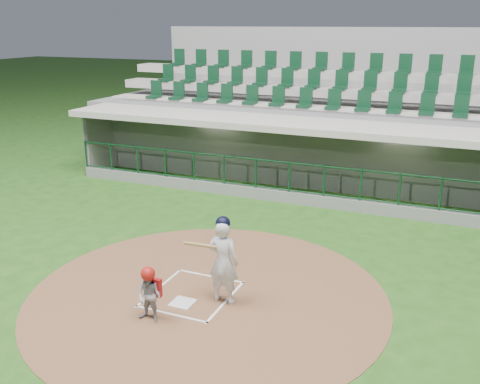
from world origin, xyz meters
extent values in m
plane|color=#1F4914|center=(0.00, 0.00, 0.00)|extent=(120.00, 120.00, 0.00)
cylinder|color=brown|center=(0.30, -0.20, 0.01)|extent=(7.20, 7.20, 0.01)
cube|color=silver|center=(0.00, -0.70, 0.02)|extent=(0.43, 0.43, 0.02)
cube|color=white|center=(-0.75, -0.30, 0.02)|extent=(0.05, 1.80, 0.01)
cube|color=white|center=(0.75, -0.30, 0.02)|extent=(0.05, 1.80, 0.01)
cube|color=white|center=(0.00, 0.55, 0.02)|extent=(1.55, 0.05, 0.01)
cube|color=white|center=(0.00, -1.15, 0.02)|extent=(1.55, 0.05, 0.01)
cube|color=slate|center=(0.00, 7.50, -0.55)|extent=(15.00, 3.00, 0.10)
cube|color=slate|center=(0.00, 9.10, 0.85)|extent=(15.00, 0.20, 2.70)
cube|color=#A5A092|center=(0.00, 8.98, 1.10)|extent=(13.50, 0.04, 0.90)
cube|color=slate|center=(-7.50, 7.50, 0.85)|extent=(0.20, 3.00, 2.70)
cube|color=#AAA499|center=(0.00, 7.25, 2.30)|extent=(15.40, 3.50, 0.20)
cube|color=slate|center=(0.00, 5.95, 0.15)|extent=(15.00, 0.15, 0.40)
cube|color=black|center=(0.00, 5.95, 1.73)|extent=(15.00, 0.01, 0.95)
cube|color=brown|center=(0.00, 8.55, -0.28)|extent=(12.75, 0.40, 0.45)
cube|color=white|center=(-3.00, 7.50, 2.17)|extent=(1.30, 0.35, 0.04)
cube|color=white|center=(3.00, 7.50, 2.17)|extent=(1.30, 0.35, 0.04)
imported|color=#A91B12|center=(-4.33, 8.43, 0.33)|extent=(1.23, 0.99, 1.66)
imported|color=#AD1512|center=(-1.95, 8.30, 0.31)|extent=(1.02, 0.62, 1.62)
imported|color=#AA1812|center=(0.36, 8.40, 0.38)|extent=(0.99, 0.78, 1.77)
imported|color=#A31A11|center=(3.69, 8.50, 0.40)|extent=(1.75, 0.88, 1.81)
cube|color=slate|center=(0.00, 10.75, 1.15)|extent=(17.00, 6.50, 2.50)
cube|color=#ABA49A|center=(0.00, 9.25, 2.30)|extent=(16.60, 0.95, 0.30)
cube|color=gray|center=(0.00, 10.20, 2.85)|extent=(16.60, 0.95, 0.30)
cube|color=#9B958C|center=(0.00, 11.15, 3.40)|extent=(16.60, 0.95, 0.30)
cube|color=gray|center=(0.00, 14.10, 2.53)|extent=(17.00, 0.25, 5.05)
imported|color=silver|center=(0.71, -0.31, 0.86)|extent=(0.63, 0.42, 1.70)
sphere|color=black|center=(0.71, -0.31, 1.65)|extent=(0.28, 0.28, 0.28)
cylinder|color=tan|center=(0.46, -0.56, 1.25)|extent=(0.58, 0.79, 0.39)
imported|color=#949399|center=(-0.24, -1.48, 0.51)|extent=(0.49, 0.38, 0.99)
sphere|color=#A31711|center=(-0.24, -1.48, 0.95)|extent=(0.26, 0.26, 0.26)
cube|color=maroon|center=(-0.24, -1.33, 0.62)|extent=(0.32, 0.10, 0.35)
camera|label=1|loc=(4.65, -8.79, 5.24)|focal=40.00mm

